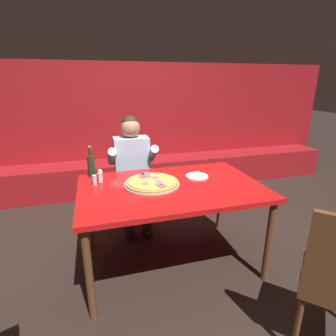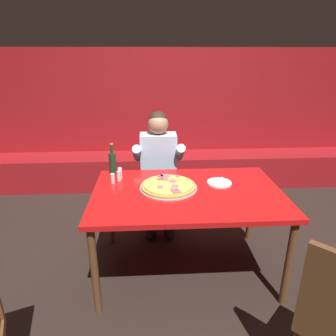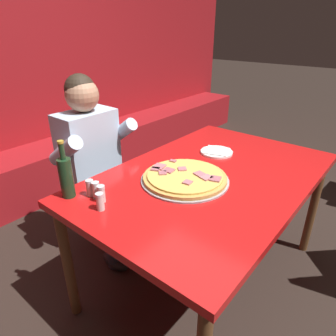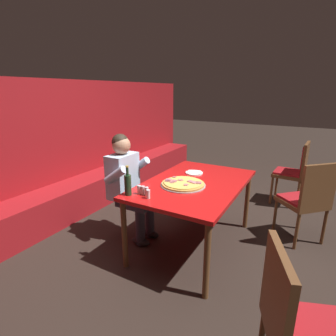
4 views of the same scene
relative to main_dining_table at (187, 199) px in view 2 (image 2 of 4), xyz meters
name	(u,v)px [view 2 (image 2 of 4)]	position (x,y,z in m)	size (l,w,h in m)	color
ground_plane	(186,268)	(0.00, 0.00, -0.70)	(24.00, 24.00, 0.00)	black
booth_wall_panel	(170,117)	(0.00, 2.18, 0.25)	(6.80, 0.16, 1.90)	maroon
booth_bench	(172,170)	(0.00, 1.86, -0.47)	(6.46, 0.48, 0.46)	maroon
main_dining_table	(187,199)	(0.00, 0.00, 0.00)	(1.54, 0.99, 0.77)	brown
pizza	(168,186)	(-0.15, 0.07, 0.09)	(0.48, 0.48, 0.05)	#9E9EA3
plate_white_paper	(219,183)	(0.29, 0.14, 0.08)	(0.21, 0.21, 0.02)	white
beer_bottle	(113,162)	(-0.65, 0.42, 0.18)	(0.07, 0.07, 0.29)	#19381E
shaker_red_pepper_flakes	(120,174)	(-0.57, 0.30, 0.11)	(0.04, 0.04, 0.09)	silver
shaker_black_pepper	(120,173)	(-0.57, 0.34, 0.11)	(0.04, 0.04, 0.09)	silver
shaker_oregano	(113,179)	(-0.62, 0.20, 0.11)	(0.04, 0.04, 0.09)	silver
shaker_parmesan	(119,177)	(-0.58, 0.25, 0.11)	(0.04, 0.04, 0.09)	silver
diner_seated_blue_shirt	(159,167)	(-0.21, 0.74, 0.00)	(0.53, 0.53, 1.27)	black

